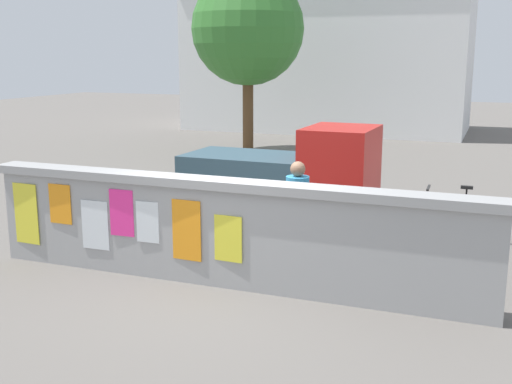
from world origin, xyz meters
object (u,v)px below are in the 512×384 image
Objects in this scene: auto_rickshaw_truck at (288,175)px; person_walking at (297,204)px; bicycle_near at (455,219)px; motorcycle at (407,238)px; bicycle_far at (115,222)px; tree_roadside at (248,29)px.

auto_rickshaw_truck reaches higher than person_walking.
bicycle_near is 3.26m from person_walking.
motorcycle is at bearing 22.54° from person_walking.
auto_rickshaw_truck is at bearing 46.51° from bicycle_far.
bicycle_near is at bearing -48.89° from tree_roadside.
auto_rickshaw_truck is 2.12× the size of bicycle_near.
auto_rickshaw_truck is 3.34m from bicycle_far.
bicycle_near is (3.05, -0.10, -0.54)m from auto_rickshaw_truck.
bicycle_far is at bearing -133.49° from auto_rickshaw_truck.
motorcycle is at bearing 5.70° from bicycle_far.
bicycle_far is (-5.32, -2.29, 0.00)m from bicycle_near.
auto_rickshaw_truck is at bearing 178.05° from bicycle_near.
tree_roadside reaches higher than bicycle_far.
bicycle_far is 1.03× the size of person_walking.
person_walking is (-1.51, -0.63, 0.52)m from motorcycle.
tree_roadside is (-6.54, 9.95, 3.44)m from motorcycle.
tree_roadside is at bearing 115.46° from person_walking.
auto_rickshaw_truck reaches higher than bicycle_near.
auto_rickshaw_truck is 2.73m from person_walking.
motorcycle is at bearing -56.68° from tree_roadside.
tree_roadside reaches higher than bicycle_near.
bicycle_near and bicycle_far have the same top height.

